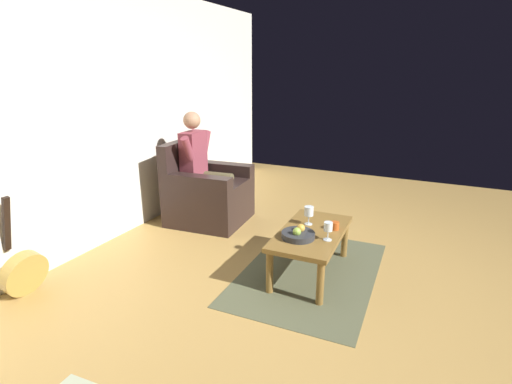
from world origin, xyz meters
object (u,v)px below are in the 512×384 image
(wine_glass_far, at_px, (309,212))
(armchair, at_px, (206,194))
(candle_jar, at_px, (335,226))
(guitar, at_px, (23,269))
(fruit_bowl, at_px, (298,234))
(coffee_table, at_px, (311,237))
(wine_glass_near, at_px, (328,228))
(person_seated, at_px, (204,165))

(wine_glass_far, bearing_deg, armchair, -111.25)
(armchair, relative_size, candle_jar, 12.20)
(guitar, bearing_deg, armchair, 167.08)
(fruit_bowl, height_order, candle_jar, fruit_bowl)
(armchair, height_order, fruit_bowl, armchair)
(fruit_bowl, bearing_deg, coffee_table, 163.01)
(guitar, distance_m, wine_glass_far, 2.40)
(armchair, xyz_separation_m, wine_glass_near, (0.81, 1.68, 0.18))
(person_seated, distance_m, guitar, 2.10)
(person_seated, bearing_deg, coffee_table, 61.14)
(person_seated, xyz_separation_m, wine_glass_far, (0.56, 1.46, -0.16))
(armchair, bearing_deg, coffee_table, 60.74)
(armchair, relative_size, wine_glass_far, 5.59)
(guitar, height_order, candle_jar, guitar)
(guitar, bearing_deg, fruit_bowl, 120.46)
(person_seated, height_order, coffee_table, person_seated)
(person_seated, bearing_deg, candle_jar, 66.93)
(wine_glass_near, bearing_deg, guitar, -60.96)
(guitar, bearing_deg, wine_glass_far, 127.30)
(wine_glass_near, height_order, wine_glass_far, wine_glass_far)
(person_seated, bearing_deg, armchair, 90.00)
(coffee_table, relative_size, wine_glass_near, 6.39)
(person_seated, height_order, wine_glass_far, person_seated)
(guitar, bearing_deg, wine_glass_near, 119.04)
(coffee_table, bearing_deg, wine_glass_near, 55.38)
(wine_glass_far, bearing_deg, person_seated, -110.88)
(guitar, xyz_separation_m, fruit_bowl, (-1.12, 1.91, 0.22))
(coffee_table, bearing_deg, wine_glass_far, -151.42)
(fruit_bowl, bearing_deg, guitar, -59.54)
(person_seated, xyz_separation_m, coffee_table, (0.69, 1.53, -0.34))
(person_seated, distance_m, wine_glass_near, 1.90)
(guitar, relative_size, wine_glass_far, 5.63)
(armchair, xyz_separation_m, coffee_table, (0.69, 1.51, 0.01))
(wine_glass_near, bearing_deg, armchair, -115.77)
(coffee_table, xyz_separation_m, guitar, (1.31, -1.97, -0.12))
(fruit_bowl, relative_size, candle_jar, 3.58)
(armchair, relative_size, person_seated, 0.74)
(person_seated, distance_m, wine_glass_far, 1.57)
(armchair, bearing_deg, person_seated, -90.00)
(fruit_bowl, bearing_deg, armchair, -121.18)
(person_seated, relative_size, candle_jar, 16.57)
(guitar, distance_m, wine_glass_near, 2.47)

